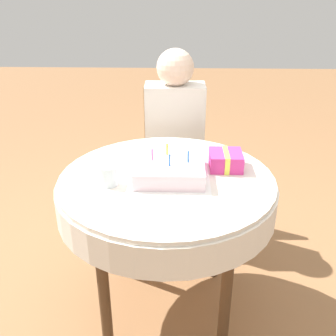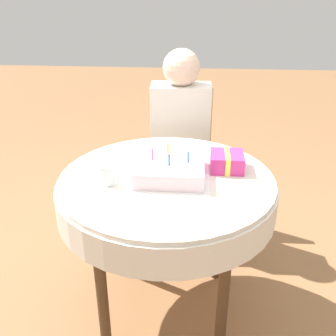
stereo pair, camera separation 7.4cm
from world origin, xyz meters
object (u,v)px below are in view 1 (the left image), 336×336
(birthday_cake, at_px, (170,168))
(drinking_glass, at_px, (109,175))
(person, at_px, (175,129))
(gift_box, at_px, (226,160))
(chair, at_px, (174,155))

(birthday_cake, xyz_separation_m, drinking_glass, (-0.25, -0.09, 0.01))
(drinking_glass, bearing_deg, birthday_cake, 19.45)
(person, bearing_deg, drinking_glass, -110.21)
(drinking_glass, relative_size, gift_box, 0.56)
(person, height_order, birthday_cake, person)
(birthday_cake, distance_m, gift_box, 0.27)
(chair, xyz_separation_m, person, (0.00, -0.10, 0.22))
(birthday_cake, xyz_separation_m, gift_box, (0.25, 0.09, 0.00))
(person, xyz_separation_m, gift_box, (0.24, -0.61, 0.08))
(chair, relative_size, birthday_cake, 3.12)
(drinking_glass, bearing_deg, gift_box, 19.39)
(chair, xyz_separation_m, drinking_glass, (-0.26, -0.88, 0.30))
(chair, distance_m, drinking_glass, 0.97)
(person, bearing_deg, birthday_cake, -92.58)
(chair, relative_size, person, 0.78)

